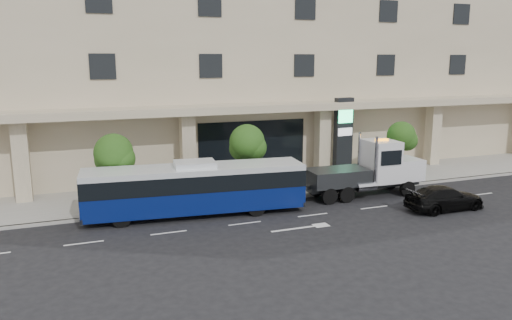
{
  "coord_description": "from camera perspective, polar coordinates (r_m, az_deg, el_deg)",
  "views": [
    {
      "loc": [
        -12.37,
        -25.01,
        8.46
      ],
      "look_at": [
        -2.02,
        2.0,
        2.59
      ],
      "focal_mm": 35.0,
      "sensor_mm": 36.0,
      "label": 1
    }
  ],
  "objects": [
    {
      "name": "tree_left",
      "position": [
        29.2,
        -15.9,
        0.47
      ],
      "size": [
        2.27,
        2.2,
        4.22
      ],
      "color": "#422B19",
      "rests_on": "sidewalk"
    },
    {
      "name": "tow_truck",
      "position": [
        31.99,
        12.87,
        -1.18
      ],
      "size": [
        8.62,
        2.39,
        3.92
      ],
      "rotation": [
        0.0,
        0.0,
        -0.04
      ],
      "color": "#2D3033",
      "rests_on": "ground"
    },
    {
      "name": "black_sedan",
      "position": [
        30.46,
        20.73,
        -4.07
      ],
      "size": [
        4.76,
        1.95,
        1.38
      ],
      "primitive_type": "imported",
      "rotation": [
        0.0,
        0.0,
        1.57
      ],
      "color": "black",
      "rests_on": "ground"
    },
    {
      "name": "signage_pylon",
      "position": [
        36.72,
        9.93,
        2.74
      ],
      "size": [
        1.44,
        0.66,
        5.59
      ],
      "rotation": [
        0.0,
        0.0,
        0.11
      ],
      "color": "black",
      "rests_on": "sidewalk"
    },
    {
      "name": "tree_right",
      "position": [
        36.43,
        16.29,
        2.45
      ],
      "size": [
        2.1,
        2.0,
        4.04
      ],
      "color": "#422B19",
      "rests_on": "sidewalk"
    },
    {
      "name": "city_bus",
      "position": [
        27.52,
        -6.96,
        -3.17
      ],
      "size": [
        12.17,
        3.73,
        3.04
      ],
      "rotation": [
        0.0,
        0.0,
        -0.1
      ],
      "color": "black",
      "rests_on": "ground"
    },
    {
      "name": "tree_mid",
      "position": [
        30.87,
        -0.98,
        1.77
      ],
      "size": [
        2.28,
        2.2,
        4.38
      ],
      "color": "#422B19",
      "rests_on": "sidewalk"
    },
    {
      "name": "curb",
      "position": [
        30.87,
        3.51,
        -4.31
      ],
      "size": [
        120.0,
        0.3,
        0.15
      ],
      "primitive_type": "cube",
      "color": "gray",
      "rests_on": "ground"
    },
    {
      "name": "ground",
      "position": [
        29.16,
        5.14,
        -5.44
      ],
      "size": [
        120.0,
        120.0,
        0.0
      ],
      "primitive_type": "plane",
      "color": "black",
      "rests_on": "ground"
    },
    {
      "name": "convention_center",
      "position": [
        42.31,
        -4.07,
        13.5
      ],
      "size": [
        60.0,
        17.6,
        20.0
      ],
      "color": "tan",
      "rests_on": "ground"
    },
    {
      "name": "sidewalk",
      "position": [
        33.53,
        1.39,
        -3.01
      ],
      "size": [
        120.0,
        6.0,
        0.15
      ],
      "primitive_type": "cube",
      "color": "gray",
      "rests_on": "ground"
    }
  ]
}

